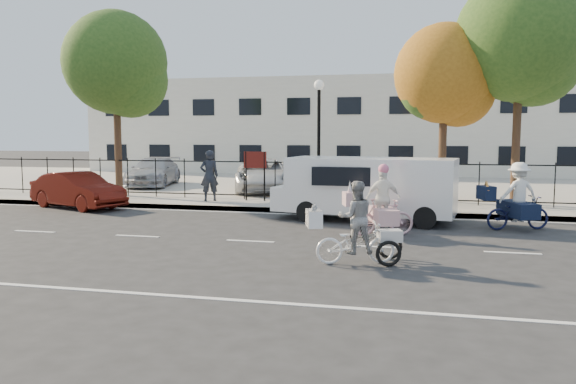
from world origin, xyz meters
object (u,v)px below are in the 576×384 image
(zebra_trike, at_px, (356,232))
(lot_car_a, at_px, (154,172))
(pedestrian, at_px, (209,176))
(lot_car_c, at_px, (289,177))
(red_sedan, at_px, (78,190))
(lamppost, at_px, (319,119))
(unicorn_bike, at_px, (382,209))
(lot_car_b, at_px, (264,175))
(white_van, at_px, (367,186))
(bull_bike, at_px, (517,203))

(zebra_trike, relative_size, lot_car_a, 0.43)
(pedestrian, height_order, lot_car_c, pedestrian)
(red_sedan, xyz_separation_m, pedestrian, (4.20, 1.82, 0.45))
(zebra_trike, xyz_separation_m, lot_car_a, (-10.93, 13.18, 0.16))
(lamppost, relative_size, red_sedan, 1.13)
(pedestrian, bearing_deg, unicorn_bike, 111.80)
(zebra_trike, relative_size, pedestrian, 1.05)
(zebra_trike, distance_m, lot_car_b, 12.96)
(unicorn_bike, height_order, lot_car_c, unicorn_bike)
(lamppost, xyz_separation_m, zebra_trike, (2.24, -8.57, -2.47))
(white_van, bearing_deg, lot_car_a, 152.99)
(zebra_trike, distance_m, unicorn_bike, 3.27)
(pedestrian, bearing_deg, lamppost, 155.36)
(red_sedan, bearing_deg, white_van, -72.55)
(bull_bike, bearing_deg, lot_car_a, 40.84)
(bull_bike, xyz_separation_m, white_van, (-4.09, 0.61, 0.31))
(pedestrian, distance_m, lot_car_b, 3.92)
(zebra_trike, bearing_deg, white_van, -15.55)
(white_van, height_order, lot_car_b, white_van)
(zebra_trike, relative_size, white_van, 0.35)
(lamppost, distance_m, bull_bike, 7.46)
(lamppost, xyz_separation_m, red_sedan, (-8.15, -2.30, -2.48))
(lamppost, xyz_separation_m, lot_car_a, (-8.68, 4.61, -2.30))
(bull_bike, relative_size, lot_car_c, 0.55)
(lamppost, height_order, lot_car_c, lamppost)
(red_sedan, relative_size, pedestrian, 2.06)
(lamppost, bearing_deg, red_sedan, -164.24)
(zebra_trike, bearing_deg, unicorn_bike, -23.63)
(bull_bike, bearing_deg, zebra_trike, 122.23)
(lamppost, xyz_separation_m, pedestrian, (-3.95, -0.48, -2.03))
(red_sedan, height_order, lot_car_b, lot_car_b)
(white_van, bearing_deg, bull_bike, -0.02)
(unicorn_bike, height_order, pedestrian, pedestrian)
(unicorn_bike, xyz_separation_m, red_sedan, (-10.70, 3.01, -0.05))
(pedestrian, bearing_deg, red_sedan, -8.18)
(lamppost, height_order, lot_car_b, lamppost)
(red_sedan, distance_m, lot_car_a, 6.93)
(white_van, distance_m, lot_car_b, 8.01)
(unicorn_bike, xyz_separation_m, lot_car_c, (-4.43, 8.88, 0.08))
(pedestrian, xyz_separation_m, lot_car_c, (2.07, 4.05, -0.31))
(lot_car_b, xyz_separation_m, lot_car_c, (1.07, 0.26, -0.08))
(bull_bike, distance_m, red_sedan, 14.29)
(red_sedan, distance_m, lot_car_c, 8.59)
(lamppost, xyz_separation_m, unicorn_bike, (2.56, -5.31, -2.43))
(lot_car_b, bearing_deg, lot_car_c, -2.31)
(unicorn_bike, bearing_deg, pedestrian, 35.18)
(pedestrian, bearing_deg, white_van, 125.43)
(red_sedan, bearing_deg, zebra_trike, -99.70)
(unicorn_bike, distance_m, pedestrian, 8.11)
(bull_bike, bearing_deg, lot_car_b, 32.50)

